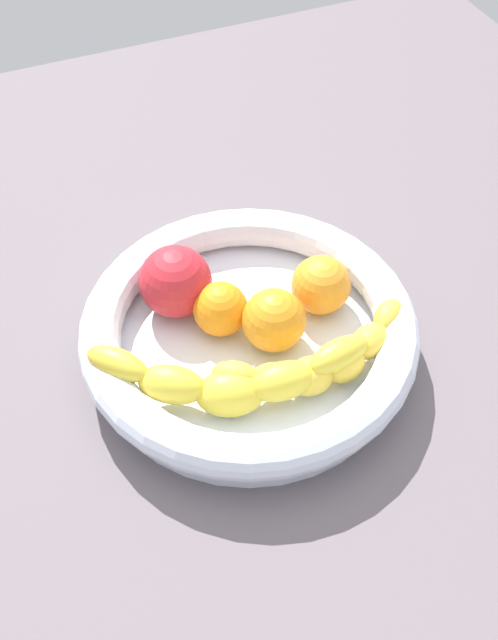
# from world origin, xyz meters

# --- Properties ---
(kitchen_counter) EXTENTS (1.20, 1.20, 0.03)m
(kitchen_counter) POSITION_xyz_m (0.00, 0.00, 0.01)
(kitchen_counter) COLOR #645A5F
(kitchen_counter) RESTS_ON ground
(fruit_bowl) EXTENTS (0.32, 0.32, 0.06)m
(fruit_bowl) POSITION_xyz_m (0.00, 0.00, 0.06)
(fruit_bowl) COLOR silver
(fruit_bowl) RESTS_ON kitchen_counter
(banana_draped_left) EXTENTS (0.24, 0.12, 0.05)m
(banana_draped_left) POSITION_xyz_m (-0.04, -0.05, 0.08)
(banana_draped_left) COLOR yellow
(banana_draped_left) RESTS_ON fruit_bowl
(banana_draped_right) EXTENTS (0.20, 0.07, 0.04)m
(banana_draped_right) POSITION_xyz_m (0.04, -0.06, 0.08)
(banana_draped_right) COLOR yellow
(banana_draped_right) RESTS_ON fruit_bowl
(orange_front) EXTENTS (0.05, 0.05, 0.05)m
(orange_front) POSITION_xyz_m (-0.02, 0.03, 0.08)
(orange_front) COLOR orange
(orange_front) RESTS_ON fruit_bowl
(orange_mid_left) EXTENTS (0.06, 0.06, 0.06)m
(orange_mid_left) POSITION_xyz_m (0.08, 0.02, 0.08)
(orange_mid_left) COLOR orange
(orange_mid_left) RESTS_ON fruit_bowl
(orange_mid_right) EXTENTS (0.06, 0.06, 0.06)m
(orange_mid_right) POSITION_xyz_m (0.02, -0.01, 0.08)
(orange_mid_right) COLOR orange
(orange_mid_right) RESTS_ON fruit_bowl
(tomato_red) EXTENTS (0.07, 0.07, 0.07)m
(tomato_red) POSITION_xyz_m (-0.05, 0.07, 0.09)
(tomato_red) COLOR red
(tomato_red) RESTS_ON fruit_bowl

